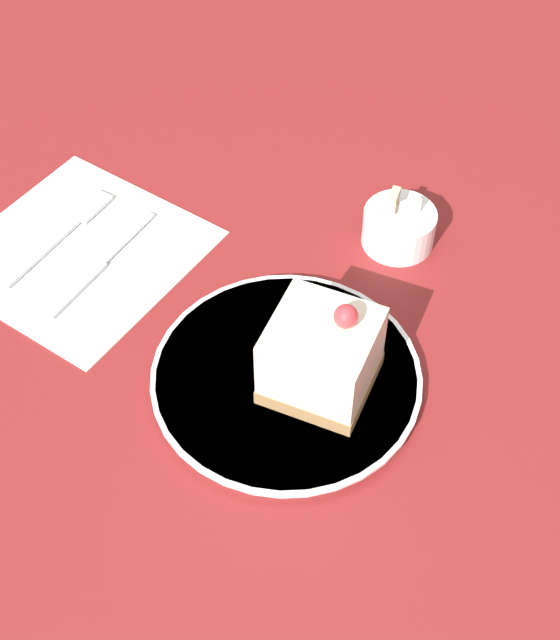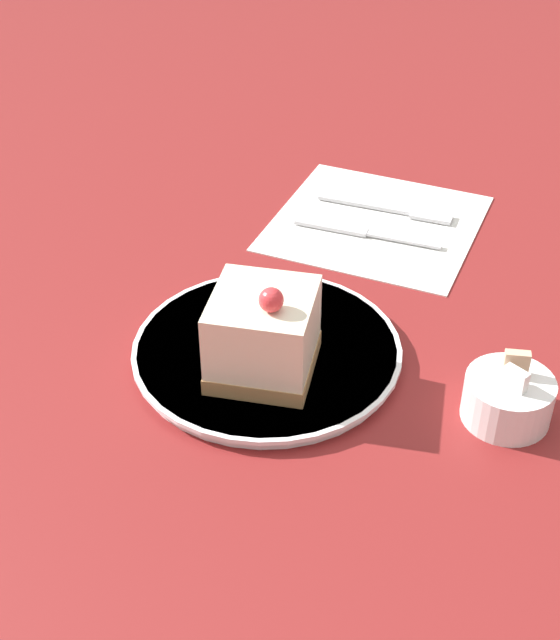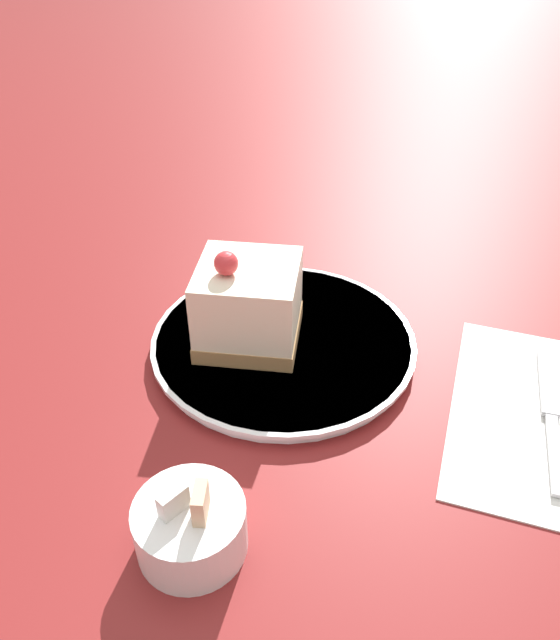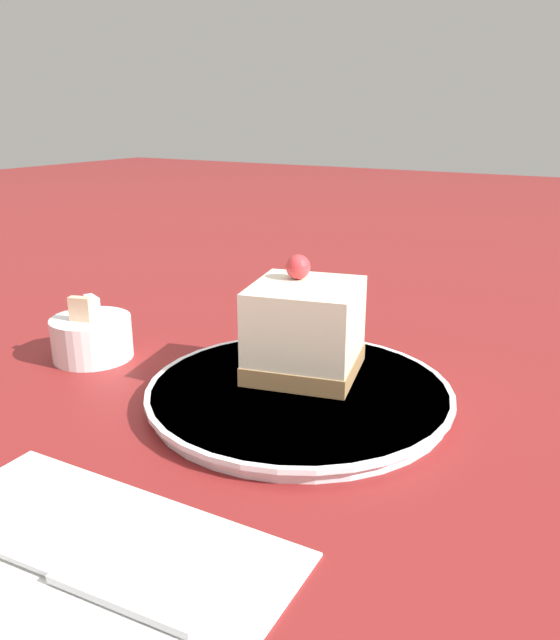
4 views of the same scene
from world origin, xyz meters
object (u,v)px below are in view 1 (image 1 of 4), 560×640
(fork, at_px, (66,229))
(sugar_bowl, at_px, (399,227))
(cake_slice, at_px, (322,356))
(knife, at_px, (92,271))
(plate, at_px, (286,378))

(fork, distance_m, sugar_bowl, 0.34)
(cake_slice, bearing_deg, knife, 170.77)
(knife, height_order, sugar_bowl, sugar_bowl)
(plate, distance_m, fork, 0.29)
(plate, height_order, sugar_bowl, sugar_bowl)
(fork, bearing_deg, knife, -28.62)
(fork, xyz_separation_m, knife, (0.06, -0.03, 0.00))
(sugar_bowl, bearing_deg, cake_slice, -77.79)
(cake_slice, distance_m, fork, 0.32)
(plate, xyz_separation_m, sugar_bowl, (-0.01, 0.21, 0.01))
(cake_slice, relative_size, sugar_bowl, 1.44)
(plate, bearing_deg, fork, 176.12)
(plate, bearing_deg, sugar_bowl, 93.94)
(plate, relative_size, fork, 1.54)
(cake_slice, bearing_deg, sugar_bowl, 88.97)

